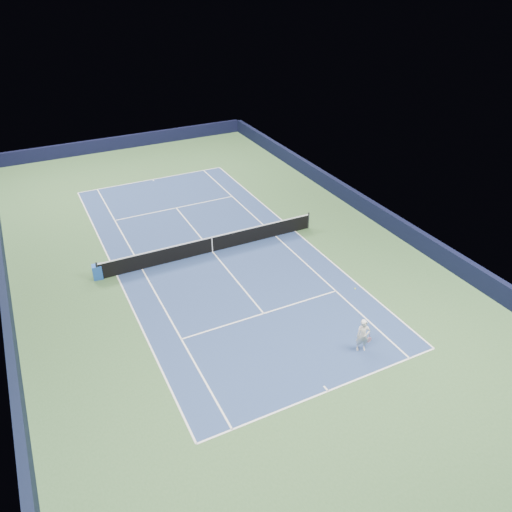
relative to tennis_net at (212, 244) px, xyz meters
name	(u,v)px	position (x,y,z in m)	size (l,w,h in m)	color
ground	(212,252)	(0.00, 0.00, -0.50)	(40.00, 40.00, 0.00)	#355830
wall_far	(126,142)	(0.00, 19.82, 0.05)	(22.00, 0.35, 1.10)	black
wall_right	(366,206)	(10.82, 0.00, 0.05)	(0.35, 40.00, 1.10)	black
wall_left	(5,293)	(-10.82, 0.00, 0.05)	(0.35, 40.00, 1.10)	black
court_surface	(212,252)	(0.00, 0.00, -0.50)	(10.97, 23.77, 0.01)	navy
baseline_far	(153,179)	(0.00, 11.88, -0.50)	(10.97, 0.08, 0.00)	white
baseline_near	(328,391)	(0.00, -11.88, -0.50)	(10.97, 0.08, 0.00)	white
sideline_doubles_right	(295,231)	(5.49, 0.00, -0.50)	(0.08, 23.77, 0.00)	white
sideline_doubles_left	(117,275)	(-5.49, 0.00, -0.50)	(0.08, 23.77, 0.00)	white
sideline_singles_right	(276,236)	(4.12, 0.00, -0.50)	(0.08, 23.77, 0.00)	white
sideline_singles_left	(142,269)	(-4.12, 0.00, -0.50)	(0.08, 23.77, 0.00)	white
service_line_far	(176,208)	(0.00, 6.40, -0.50)	(8.23, 0.08, 0.00)	white
service_line_near	(264,313)	(0.00, -6.40, -0.50)	(8.23, 0.08, 0.00)	white
center_service_line	(212,252)	(0.00, 0.00, -0.50)	(0.08, 12.80, 0.00)	white
center_mark_far	(153,180)	(0.00, 11.73, -0.50)	(0.08, 0.30, 0.00)	white
center_mark_near	(326,389)	(0.00, -11.73, -0.50)	(0.08, 0.30, 0.00)	white
tennis_net	(212,244)	(0.00, 0.00, 0.00)	(12.90, 0.10, 1.07)	black
sponsor_cube	(98,272)	(-6.40, 0.17, -0.11)	(0.57, 0.50, 0.80)	#1C4CAD
tennis_player	(363,335)	(2.62, -10.51, 0.28)	(0.79, 1.32, 2.58)	white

